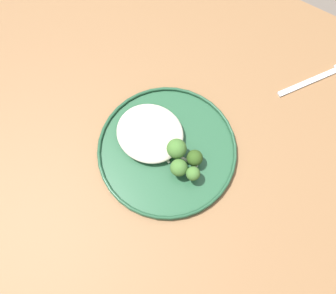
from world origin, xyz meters
TOP-DOWN VIEW (x-y plane):
  - ground at (0.00, 0.00)m, footprint 6.00×6.00m
  - wooden_dining_table at (0.00, 0.00)m, footprint 1.40×1.00m
  - dinner_plate at (-0.03, 0.00)m, footprint 0.29×0.29m
  - noodle_bed at (-0.08, 0.01)m, footprint 0.14×0.13m
  - seared_scallop_front_small at (-0.10, 0.04)m, footprint 0.03×0.03m
  - seared_scallop_on_noodles at (-0.13, 0.02)m, footprint 0.03×0.03m
  - seared_scallop_left_edge at (-0.09, -0.03)m, footprint 0.03×0.03m
  - seared_scallop_tilted_round at (-0.07, 0.00)m, footprint 0.03×0.03m
  - seared_scallop_tiny_bay at (-0.03, 0.02)m, footprint 0.03×0.03m
  - seared_scallop_rear_pale at (-0.05, -0.02)m, footprint 0.03×0.03m
  - broccoli_floret_tall_stalk at (-0.01, 0.00)m, footprint 0.04×0.04m
  - broccoli_floret_center_pile at (0.04, -0.03)m, footprint 0.03×0.03m
  - broccoli_floret_split_head at (0.01, -0.03)m, footprint 0.04×0.04m
  - broccoli_floret_beside_noodles at (0.03, 0.01)m, footprint 0.03×0.03m
  - onion_sliver_curled_piece at (-0.04, -0.01)m, footprint 0.05×0.03m
  - onion_sliver_pale_crescent at (0.01, 0.00)m, footprint 0.06×0.01m
  - dinner_fork at (0.17, 0.32)m, footprint 0.12×0.16m

SIDE VIEW (x-z plane):
  - ground at x=0.00m, z-range 0.00..0.00m
  - wooden_dining_table at x=0.00m, z-range 0.29..1.03m
  - dinner_fork at x=0.17m, z-range 0.74..0.74m
  - dinner_plate at x=-0.03m, z-range 0.74..0.76m
  - onion_sliver_curled_piece at x=-0.04m, z-range 0.75..0.76m
  - onion_sliver_pale_crescent at x=0.01m, z-range 0.75..0.76m
  - seared_scallop_tilted_round at x=-0.07m, z-range 0.75..0.77m
  - seared_scallop_tiny_bay at x=-0.03m, z-range 0.75..0.77m
  - seared_scallop_front_small at x=-0.10m, z-range 0.75..0.77m
  - seared_scallop_on_noodles at x=-0.13m, z-range 0.75..0.77m
  - seared_scallop_rear_pale at x=-0.05m, z-range 0.75..0.77m
  - seared_scallop_left_edge at x=-0.09m, z-range 0.75..0.77m
  - noodle_bed at x=-0.08m, z-range 0.75..0.78m
  - broccoli_floret_beside_noodles at x=0.03m, z-range 0.75..0.80m
  - broccoli_floret_center_pile at x=0.04m, z-range 0.76..0.80m
  - broccoli_floret_split_head at x=0.01m, z-range 0.76..0.81m
  - broccoli_floret_tall_stalk at x=-0.01m, z-range 0.76..0.82m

